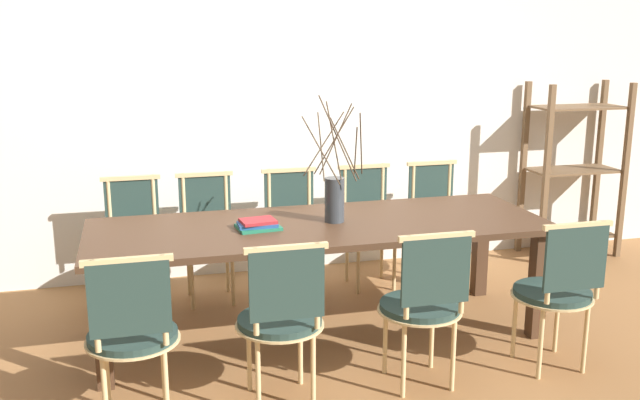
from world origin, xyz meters
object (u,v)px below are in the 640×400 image
(chair_far_center, at_px, (293,226))
(vase_centerpiece, at_px, (335,196))
(book_stack, at_px, (258,225))
(dining_table, at_px, (320,236))
(chair_near_center, at_px, (424,301))
(shelving_rack, at_px, (573,171))

(chair_far_center, bearing_deg, vase_centerpiece, 96.56)
(chair_far_center, relative_size, book_stack, 3.34)
(dining_table, height_order, chair_far_center, chair_far_center)
(vase_centerpiece, xyz_separation_m, book_stack, (-0.49, -0.05, -0.14))
(chair_near_center, bearing_deg, chair_far_center, 102.20)
(chair_near_center, relative_size, chair_far_center, 1.00)
(vase_centerpiece, height_order, book_stack, vase_centerpiece)
(dining_table, height_order, book_stack, book_stack)
(shelving_rack, bearing_deg, chair_near_center, -138.68)
(dining_table, xyz_separation_m, chair_far_center, (0.01, 0.81, -0.16))
(dining_table, xyz_separation_m, shelving_rack, (2.52, 1.09, 0.08))
(chair_near_center, height_order, shelving_rack, shelving_rack)
(chair_far_center, distance_m, shelving_rack, 2.53)
(dining_table, relative_size, chair_far_center, 3.12)
(dining_table, relative_size, chair_near_center, 3.12)
(chair_near_center, relative_size, vase_centerpiece, 1.13)
(chair_far_center, height_order, shelving_rack, shelving_rack)
(dining_table, relative_size, book_stack, 10.42)
(chair_near_center, height_order, chair_far_center, same)
(chair_far_center, bearing_deg, shelving_rack, -173.72)
(dining_table, distance_m, chair_near_center, 0.90)
(dining_table, bearing_deg, book_stack, -176.55)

